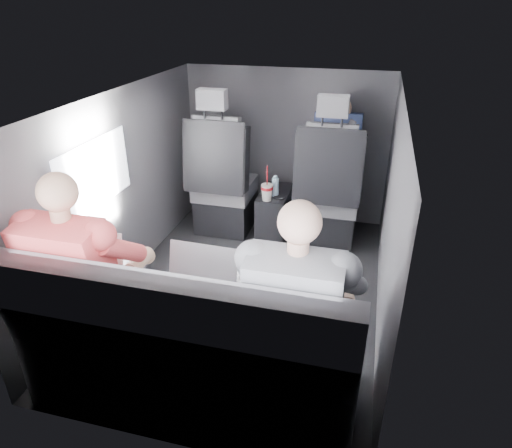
% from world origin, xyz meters
% --- Properties ---
extents(floor, '(2.60, 2.60, 0.00)m').
position_xyz_m(floor, '(0.00, 0.00, 0.00)').
color(floor, black).
rests_on(floor, ground).
extents(ceiling, '(2.60, 2.60, 0.00)m').
position_xyz_m(ceiling, '(0.00, 0.00, 1.35)').
color(ceiling, '#B2B2AD').
rests_on(ceiling, panel_back).
extents(panel_left, '(0.02, 2.60, 1.35)m').
position_xyz_m(panel_left, '(-0.90, 0.00, 0.68)').
color(panel_left, '#56565B').
rests_on(panel_left, floor).
extents(panel_right, '(0.02, 2.60, 1.35)m').
position_xyz_m(panel_right, '(0.90, 0.00, 0.68)').
color(panel_right, '#56565B').
rests_on(panel_right, floor).
extents(panel_front, '(1.80, 0.02, 1.35)m').
position_xyz_m(panel_front, '(0.00, 1.30, 0.68)').
color(panel_front, '#56565B').
rests_on(panel_front, floor).
extents(panel_back, '(1.80, 0.02, 1.35)m').
position_xyz_m(panel_back, '(0.00, -1.30, 0.68)').
color(panel_back, '#56565B').
rests_on(panel_back, floor).
extents(side_window, '(0.02, 0.75, 0.42)m').
position_xyz_m(side_window, '(-0.88, -0.30, 0.90)').
color(side_window, white).
rests_on(side_window, panel_left).
extents(seatbelt, '(0.35, 0.11, 0.59)m').
position_xyz_m(seatbelt, '(0.45, 0.67, 0.80)').
color(seatbelt, black).
rests_on(seatbelt, front_seat_right).
extents(front_seat_left, '(0.52, 0.58, 1.26)m').
position_xyz_m(front_seat_left, '(-0.45, 0.84, 0.40)').
color(front_seat_left, black).
rests_on(front_seat_left, floor).
extents(front_seat_right, '(0.52, 0.58, 1.26)m').
position_xyz_m(front_seat_right, '(0.45, 0.84, 0.40)').
color(front_seat_right, black).
rests_on(front_seat_right, floor).
extents(center_console, '(0.24, 0.48, 0.41)m').
position_xyz_m(center_console, '(0.00, 0.88, 0.20)').
color(center_console, black).
rests_on(center_console, floor).
extents(rear_bench, '(1.60, 0.57, 0.92)m').
position_xyz_m(rear_bench, '(0.00, -1.06, 0.31)').
color(rear_bench, '#5B5A5F').
rests_on(rear_bench, floor).
extents(soda_cup, '(0.10, 0.10, 0.29)m').
position_xyz_m(soda_cup, '(-0.03, 0.70, 0.47)').
color(soda_cup, white).
rests_on(soda_cup, center_console).
extents(water_bottle, '(0.06, 0.06, 0.17)m').
position_xyz_m(water_bottle, '(0.02, 0.80, 0.48)').
color(water_bottle, '#A6C5E1').
rests_on(water_bottle, center_console).
extents(laptop_white, '(0.34, 0.35, 0.23)m').
position_xyz_m(laptop_white, '(-0.58, -0.78, 0.63)').
color(laptop_white, white).
rests_on(laptop_white, passenger_rear_left).
extents(laptop_silver, '(0.35, 0.32, 0.25)m').
position_xyz_m(laptop_silver, '(0.02, -0.77, 0.63)').
color(laptop_silver, silver).
rests_on(laptop_silver, rear_bench).
extents(laptop_black, '(0.36, 0.33, 0.24)m').
position_xyz_m(laptop_black, '(0.49, -0.77, 0.63)').
color(laptop_black, black).
rests_on(laptop_black, passenger_rear_right).
extents(passenger_rear_left, '(0.50, 0.62, 1.22)m').
position_xyz_m(passenger_rear_left, '(-0.54, -0.97, 0.63)').
color(passenger_rear_left, '#37373C').
rests_on(passenger_rear_left, rear_bench).
extents(passenger_rear_right, '(0.49, 0.61, 1.21)m').
position_xyz_m(passenger_rear_right, '(0.51, -0.97, 0.62)').
color(passenger_rear_right, navy).
rests_on(passenger_rear_right, rear_bench).
extents(passenger_front_right, '(0.38, 0.38, 0.74)m').
position_xyz_m(passenger_front_right, '(0.46, 1.10, 0.74)').
color(passenger_front_right, navy).
rests_on(passenger_front_right, front_seat_right).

